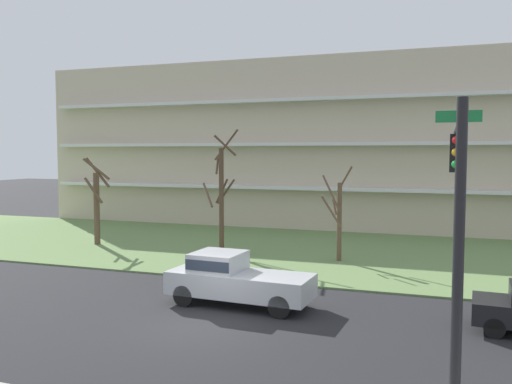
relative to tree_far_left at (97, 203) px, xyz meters
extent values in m
plane|color=#232326|center=(12.60, -11.70, -2.66)|extent=(160.00, 160.00, 0.00)
cube|color=#66844C|center=(12.60, 2.30, -2.62)|extent=(80.00, 16.00, 0.08)
cube|color=beige|center=(12.60, 15.91, 3.65)|extent=(47.82, 11.23, 12.63)
cube|color=silver|center=(12.60, 9.85, 0.49)|extent=(45.91, 0.90, 0.24)
cube|color=silver|center=(12.60, 9.85, 3.65)|extent=(45.91, 0.90, 0.24)
cube|color=silver|center=(12.60, 9.85, 6.81)|extent=(45.91, 0.90, 0.24)
cylinder|color=brown|center=(-0.08, 0.11, -0.42)|extent=(0.36, 0.36, 4.48)
cylinder|color=brown|center=(0.38, -0.47, 2.06)|extent=(1.33, 1.10, 1.37)
cylinder|color=brown|center=(0.07, -0.38, 0.76)|extent=(1.14, 0.49, 1.60)
cylinder|color=brown|center=(0.38, -0.35, 1.84)|extent=(1.12, 1.12, 1.86)
cylinder|color=#4C3828|center=(8.24, 0.03, 0.31)|extent=(0.27, 0.27, 5.95)
cylinder|color=#4C3828|center=(8.26, 0.72, 3.47)|extent=(1.49, 0.16, 1.77)
cylinder|color=#4C3828|center=(7.64, -0.49, 0.70)|extent=(1.18, 1.33, 1.27)
cylinder|color=#4C3828|center=(8.02, -0.02, 2.30)|extent=(0.22, 0.58, 0.93)
cylinder|color=#4C3828|center=(8.66, -0.42, 3.42)|extent=(1.04, 0.99, 1.16)
cylinder|color=#4C3828|center=(8.30, 0.55, 0.83)|extent=(1.16, 0.26, 1.45)
cylinder|color=#4C3828|center=(8.14, 0.33, 0.87)|extent=(0.75, 0.34, 1.41)
cylinder|color=brown|center=(14.90, -0.05, -0.58)|extent=(0.24, 0.24, 4.16)
cylinder|color=brown|center=(14.58, -0.61, 0.03)|extent=(1.24, 0.77, 1.53)
cylinder|color=brown|center=(15.07, 0.34, 1.65)|extent=(0.91, 0.48, 1.39)
cylinder|color=brown|center=(14.55, -0.55, 0.98)|extent=(1.12, 0.84, 1.80)
cylinder|color=brown|center=(14.66, -0.18, 0.24)|extent=(0.40, 0.60, 0.78)
cylinder|color=black|center=(21.53, -9.91, -2.34)|extent=(0.65, 0.25, 0.64)
cylinder|color=black|center=(21.61, -8.33, -2.34)|extent=(0.65, 0.25, 0.64)
cube|color=#B7BABF|center=(12.89, -9.20, -1.84)|extent=(5.51, 2.32, 0.85)
cube|color=#B7BABF|center=(11.99, -9.15, -1.06)|extent=(1.91, 1.94, 0.70)
cube|color=#2D3847|center=(11.99, -9.15, -1.06)|extent=(1.87, 1.98, 0.38)
cylinder|color=black|center=(10.95, -9.98, -2.26)|extent=(0.81, 0.27, 0.80)
cylinder|color=black|center=(11.06, -8.20, -2.26)|extent=(0.81, 0.27, 0.80)
cylinder|color=black|center=(14.73, -10.20, -2.26)|extent=(0.81, 0.27, 0.80)
cylinder|color=black|center=(14.83, -8.43, -2.26)|extent=(0.81, 0.27, 0.80)
cylinder|color=black|center=(20.20, -18.30, 0.63)|extent=(0.18, 0.18, 6.58)
cylinder|color=black|center=(20.20, -16.01, 3.51)|extent=(0.12, 4.58, 0.12)
cube|color=black|center=(20.20, -14.02, 3.01)|extent=(0.28, 0.28, 0.90)
sphere|color=red|center=(20.20, -14.17, 3.31)|extent=(0.20, 0.20, 0.20)
sphere|color=#F2A519|center=(20.20, -14.17, 3.03)|extent=(0.20, 0.20, 0.20)
sphere|color=green|center=(20.20, -14.17, 2.75)|extent=(0.20, 0.20, 0.20)
cube|color=#197238|center=(20.20, -15.78, 3.76)|extent=(0.90, 0.04, 0.24)
camera|label=1|loc=(19.94, -27.57, 3.02)|focal=37.74mm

